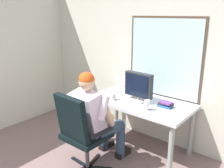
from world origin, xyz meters
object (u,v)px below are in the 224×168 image
(person_seated, at_px, (96,116))
(crt_monitor, at_px, (138,86))
(wine_glass, at_px, (147,104))
(office_chair, at_px, (80,129))
(book_stack, at_px, (166,104))
(coffee_mug, at_px, (113,97))
(desk, at_px, (139,107))

(person_seated, height_order, crt_monitor, person_seated)
(person_seated, height_order, wine_glass, person_seated)
(office_chair, bearing_deg, book_stack, 56.99)
(book_stack, distance_m, coffee_mug, 0.74)
(office_chair, xyz_separation_m, wine_glass, (0.49, 0.71, 0.23))
(desk, height_order, wine_glass, wine_glass)
(office_chair, height_order, person_seated, person_seated)
(book_stack, bearing_deg, person_seated, -131.40)
(office_chair, relative_size, person_seated, 0.82)
(crt_monitor, height_order, coffee_mug, crt_monitor)
(wine_glass, bearing_deg, coffee_mug, 178.99)
(person_seated, bearing_deg, wine_glass, 43.28)
(crt_monitor, distance_m, wine_glass, 0.37)
(crt_monitor, bearing_deg, book_stack, 4.23)
(crt_monitor, distance_m, book_stack, 0.45)
(crt_monitor, xyz_separation_m, wine_glass, (0.28, -0.21, -0.13))
(office_chair, distance_m, book_stack, 1.15)
(coffee_mug, bearing_deg, office_chair, -83.63)
(crt_monitor, bearing_deg, wine_glass, -37.52)
(crt_monitor, bearing_deg, person_seated, -106.74)
(desk, relative_size, crt_monitor, 3.40)
(person_seated, distance_m, wine_glass, 0.67)
(coffee_mug, bearing_deg, wine_glass, -1.01)
(office_chair, xyz_separation_m, person_seated, (0.01, 0.27, 0.08))
(office_chair, bearing_deg, crt_monitor, 77.17)
(office_chair, distance_m, crt_monitor, 1.02)
(office_chair, bearing_deg, wine_glass, 55.63)
(office_chair, xyz_separation_m, crt_monitor, (0.21, 0.93, 0.36))
(desk, xyz_separation_m, wine_glass, (0.25, -0.21, 0.18))
(wine_glass, bearing_deg, office_chair, -124.37)
(desk, height_order, person_seated, person_seated)
(office_chair, relative_size, book_stack, 5.14)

